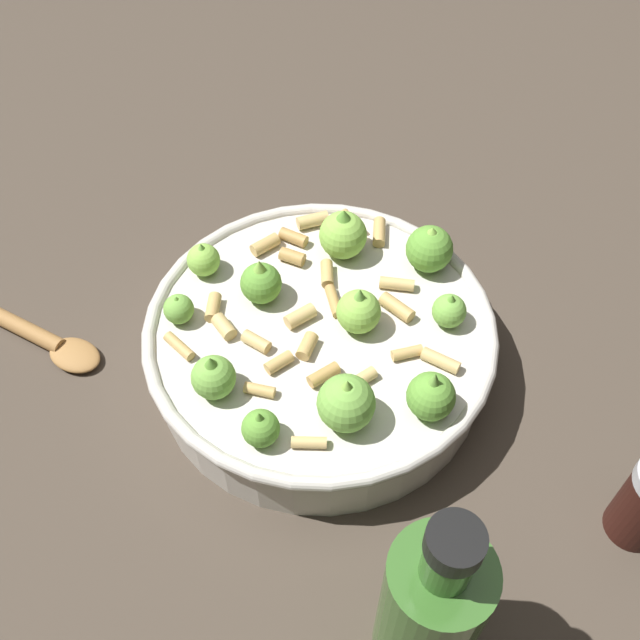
{
  "coord_description": "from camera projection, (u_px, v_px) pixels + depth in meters",
  "views": [
    {
      "loc": [
        -0.39,
        0.02,
        0.56
      ],
      "look_at": [
        0.0,
        0.0,
        0.07
      ],
      "focal_mm": 41.52,
      "sensor_mm": 36.0,
      "label": 1
    }
  ],
  "objects": [
    {
      "name": "olive_oil_bottle",
      "position": [
        431.0,
        607.0,
        0.47
      ],
      "size": [
        0.07,
        0.07,
        0.19
      ],
      "color": "#336023",
      "rests_on": "ground"
    },
    {
      "name": "ground_plane",
      "position": [
        320.0,
        366.0,
        0.68
      ],
      "size": [
        2.4,
        2.4,
        0.0
      ],
      "primitive_type": "plane",
      "color": "#42382D"
    },
    {
      "name": "cooking_pan",
      "position": [
        321.0,
        341.0,
        0.65
      ],
      "size": [
        0.31,
        0.31,
        0.11
      ],
      "color": "beige",
      "rests_on": "ground"
    },
    {
      "name": "wooden_spoon",
      "position": [
        24.0,
        329.0,
        0.7
      ],
      "size": [
        0.13,
        0.19,
        0.02
      ],
      "color": "#9E703D",
      "rests_on": "ground"
    }
  ]
}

